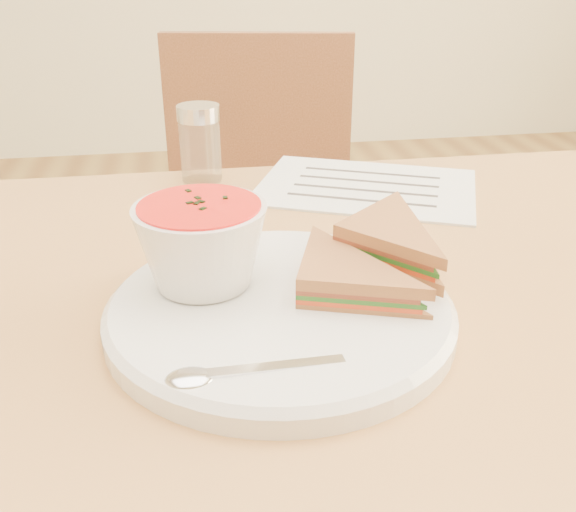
{
  "coord_description": "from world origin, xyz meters",
  "views": [
    {
      "loc": [
        -0.14,
        -0.51,
        1.03
      ],
      "look_at": [
        -0.06,
        -0.04,
        0.8
      ],
      "focal_mm": 40.0,
      "sensor_mm": 36.0,
      "label": 1
    }
  ],
  "objects": [
    {
      "name": "spoon",
      "position": [
        -0.1,
        -0.15,
        0.77
      ],
      "size": [
        0.17,
        0.04,
        0.01
      ],
      "primitive_type": null,
      "rotation": [
        0.0,
        0.0,
        0.05
      ],
      "color": "silver",
      "rests_on": "plate"
    },
    {
      "name": "chair_far",
      "position": [
        -0.01,
        0.64,
        0.44
      ],
      "size": [
        0.45,
        0.45,
        0.88
      ],
      "primitive_type": null,
      "rotation": [
        0.0,
        0.0,
        2.96
      ],
      "color": "brown",
      "rests_on": "floor"
    },
    {
      "name": "soup_bowl",
      "position": [
        -0.13,
        -0.02,
        0.8
      ],
      "size": [
        0.11,
        0.11,
        0.08
      ],
      "primitive_type": null,
      "rotation": [
        0.0,
        0.0,
        0.01
      ],
      "color": "white",
      "rests_on": "plate"
    },
    {
      "name": "sandwich_half_b",
      "position": [
        -0.02,
        -0.01,
        0.8
      ],
      "size": [
        0.15,
        0.15,
        0.03
      ],
      "primitive_type": null,
      "rotation": [
        0.0,
        0.0,
        -0.85
      ],
      "color": "#AE6D3D",
      "rests_on": "plate"
    },
    {
      "name": "paper_menu",
      "position": [
        0.09,
        0.24,
        0.75
      ],
      "size": [
        0.33,
        0.29,
        0.0
      ],
      "primitive_type": null,
      "rotation": [
        0.0,
        0.0,
        -0.41
      ],
      "color": "white",
      "rests_on": "dining_table"
    },
    {
      "name": "plate",
      "position": [
        -0.07,
        -0.06,
        0.76
      ],
      "size": [
        0.32,
        0.32,
        0.02
      ],
      "primitive_type": null,
      "rotation": [
        0.0,
        0.0,
        -0.14
      ],
      "color": "white",
      "rests_on": "dining_table"
    },
    {
      "name": "condiment_shaker",
      "position": [
        -0.12,
        0.31,
        0.8
      ],
      "size": [
        0.07,
        0.07,
        0.1
      ],
      "primitive_type": null,
      "rotation": [
        0.0,
        0.0,
        -0.32
      ],
      "color": "silver",
      "rests_on": "dining_table"
    },
    {
      "name": "sandwich_half_a",
      "position": [
        -0.06,
        -0.08,
        0.78
      ],
      "size": [
        0.14,
        0.14,
        0.03
      ],
      "primitive_type": null,
      "rotation": [
        0.0,
        0.0,
        -0.33
      ],
      "color": "#AE6D3D",
      "rests_on": "plate"
    }
  ]
}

